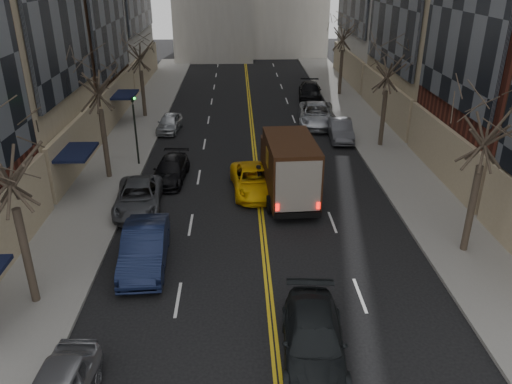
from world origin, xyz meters
TOP-DOWN VIEW (x-y plane):
  - sidewalk_left at (-9.00, 27.00)m, footprint 4.00×66.00m
  - sidewalk_right at (9.00, 27.00)m, footprint 4.00×66.00m
  - tree_lf_near at (-8.80, 8.00)m, footprint 3.20×3.20m
  - tree_lf_mid at (-8.80, 20.00)m, footprint 3.20×3.20m
  - tree_lf_far at (-8.80, 33.00)m, footprint 3.20×3.20m
  - tree_rt_near at (8.80, 11.00)m, footprint 3.20×3.20m
  - tree_rt_mid at (8.80, 25.00)m, footprint 3.20×3.20m
  - tree_rt_far at (8.80, 40.00)m, footprint 3.20×3.20m
  - traffic_signal at (-7.39, 22.00)m, footprint 0.29×0.26m
  - ups_truck at (1.56, 16.88)m, footprint 2.90×6.52m
  - observer_sedan at (1.20, 4.76)m, footprint 2.40×5.09m
  - taxi at (-0.30, 17.79)m, footprint 2.70×5.10m
  - pedestrian at (0.04, 17.92)m, footprint 0.56×0.66m
  - parked_lf_b at (-5.10, 10.50)m, footprint 2.03×5.11m
  - parked_lf_c at (-6.30, 15.81)m, footprint 2.71×5.14m
  - parked_lf_d at (-5.10, 19.60)m, footprint 2.13×4.54m
  - parked_lf_e at (-6.30, 29.14)m, footprint 1.88×3.96m
  - parked_rt_a at (6.30, 26.68)m, footprint 1.80×4.48m
  - parked_rt_b at (5.10, 30.41)m, footprint 3.40×6.22m
  - parked_rt_c at (5.74, 38.69)m, footprint 2.61×5.29m

SIDE VIEW (x-z plane):
  - sidewalk_left at x=-9.00m, z-range 0.00..0.15m
  - sidewalk_right at x=9.00m, z-range 0.00..0.15m
  - parked_lf_d at x=-5.10m, z-range 0.00..1.28m
  - parked_lf_e at x=-6.30m, z-range 0.00..1.31m
  - taxi at x=-0.30m, z-range 0.00..1.37m
  - parked_lf_c at x=-6.30m, z-range 0.00..1.38m
  - observer_sedan at x=1.20m, z-range 0.00..1.44m
  - parked_rt_a at x=6.30m, z-range 0.00..1.45m
  - parked_rt_c at x=5.74m, z-range 0.00..1.48m
  - pedestrian at x=0.04m, z-range 0.00..1.54m
  - parked_rt_b at x=5.10m, z-range 0.00..1.65m
  - parked_lf_b at x=-5.10m, z-range 0.00..1.65m
  - ups_truck at x=1.56m, z-range 0.01..3.52m
  - traffic_signal at x=-7.39m, z-range 0.47..5.17m
  - tree_lf_far at x=-8.80m, z-range 1.97..10.08m
  - tree_rt_mid at x=8.80m, z-range 2.01..10.33m
  - tree_lf_near at x=-8.80m, z-range 2.03..10.45m
  - tree_rt_near at x=8.80m, z-range 2.10..10.81m
  - tree_lf_mid at x=-8.80m, z-range 2.14..11.05m
  - tree_rt_far at x=8.80m, z-range 2.19..11.29m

